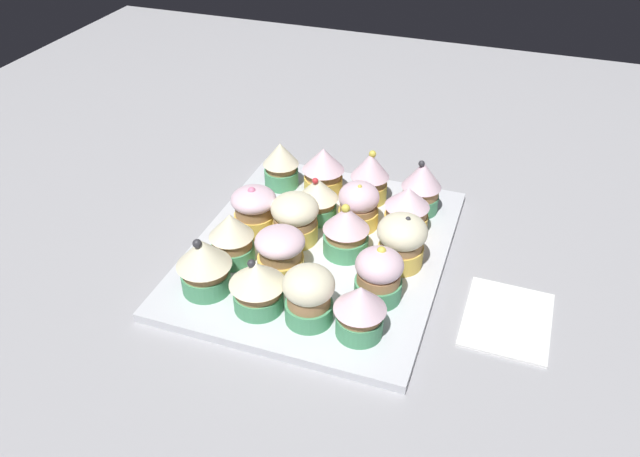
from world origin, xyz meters
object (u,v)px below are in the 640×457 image
(cupcake_8, at_px, (347,228))
(cupcake_12, at_px, (280,250))
(cupcake_6, at_px, (318,198))
(cupcake_11, at_px, (379,275))
(cupcake_9, at_px, (295,217))
(cupcake_13, at_px, (232,237))
(cupcake_2, at_px, (323,170))
(cupcake_17, at_px, (204,264))
(cupcake_0, at_px, (421,186))
(baking_tray, at_px, (320,250))
(cupcake_14, at_px, (360,309))
(napkin, at_px, (507,318))
(cupcake_15, at_px, (309,294))
(cupcake_7, at_px, (402,240))
(cupcake_5, at_px, (359,205))
(cupcake_4, at_px, (407,210))
(cupcake_16, at_px, (257,284))
(cupcake_1, at_px, (370,176))
(cupcake_3, at_px, (281,164))

(cupcake_8, distance_m, cupcake_12, 0.10)
(cupcake_6, bearing_deg, cupcake_11, 132.78)
(cupcake_9, xyz_separation_m, cupcake_13, (0.06, 0.07, 0.00))
(cupcake_12, bearing_deg, cupcake_2, -86.84)
(cupcake_17, bearing_deg, cupcake_2, -103.39)
(cupcake_6, height_order, cupcake_11, cupcake_11)
(cupcake_0, xyz_separation_m, cupcake_9, (0.15, 0.13, -0.01))
(baking_tray, xyz_separation_m, cupcake_2, (0.04, -0.13, 0.05))
(cupcake_0, relative_size, cupcake_8, 1.10)
(cupcake_14, bearing_deg, cupcake_6, -58.91)
(cupcake_12, bearing_deg, cupcake_14, 149.54)
(cupcake_6, height_order, cupcake_17, cupcake_17)
(napkin, bearing_deg, baking_tray, -10.64)
(cupcake_2, relative_size, napkin, 0.59)
(cupcake_8, height_order, cupcake_13, cupcake_8)
(baking_tray, height_order, cupcake_15, cupcake_15)
(cupcake_7, bearing_deg, cupcake_11, 81.95)
(cupcake_5, xyz_separation_m, cupcake_8, (-0.00, 0.06, 0.00))
(cupcake_7, relative_size, cupcake_17, 0.96)
(cupcake_0, height_order, cupcake_4, cupcake_0)
(cupcake_16, xyz_separation_m, cupcake_17, (0.07, -0.01, 0.00))
(cupcake_7, height_order, cupcake_13, cupcake_7)
(cupcake_1, height_order, cupcake_15, cupcake_1)
(cupcake_13, bearing_deg, cupcake_12, 179.30)
(cupcake_3, bearing_deg, cupcake_5, 155.75)
(cupcake_11, height_order, cupcake_13, cupcake_11)
(cupcake_14, bearing_deg, napkin, -150.12)
(cupcake_6, height_order, cupcake_16, cupcake_16)
(cupcake_6, relative_size, cupcake_11, 0.94)
(cupcake_4, bearing_deg, cupcake_0, -97.32)
(cupcake_11, relative_size, cupcake_14, 1.06)
(cupcake_3, distance_m, cupcake_8, 0.19)
(cupcake_5, xyz_separation_m, napkin, (-0.22, 0.11, -0.04))
(cupcake_2, height_order, cupcake_3, cupcake_2)
(cupcake_11, height_order, cupcake_15, same)
(cupcake_1, relative_size, cupcake_13, 1.15)
(cupcake_8, height_order, cupcake_14, cupcake_8)
(cupcake_0, bearing_deg, cupcake_7, 91.18)
(cupcake_5, bearing_deg, cupcake_3, -24.25)
(cupcake_5, height_order, cupcake_11, cupcake_11)
(cupcake_3, height_order, cupcake_7, cupcake_7)
(cupcake_2, height_order, cupcake_7, same)
(baking_tray, relative_size, cupcake_2, 5.33)
(cupcake_0, xyz_separation_m, cupcake_4, (0.01, 0.06, -0.01))
(cupcake_9, height_order, cupcake_12, cupcake_9)
(cupcake_2, height_order, cupcake_16, cupcake_2)
(cupcake_7, xyz_separation_m, cupcake_8, (0.07, -0.00, -0.00))
(cupcake_2, bearing_deg, cupcake_6, 102.62)
(cupcake_2, distance_m, napkin, 0.35)
(cupcake_5, bearing_deg, cupcake_12, 63.71)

